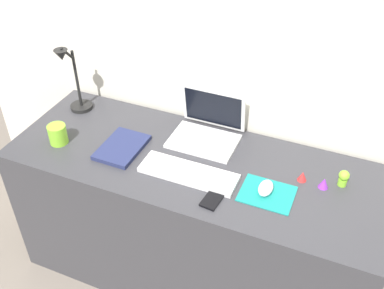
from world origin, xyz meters
name	(u,v)px	position (x,y,z in m)	size (l,w,h in m)	color
ground_plane	(192,268)	(0.00, 0.00, 0.00)	(6.00, 6.00, 0.00)	slate
back_wall	(220,126)	(0.00, 0.34, 0.70)	(2.83, 0.05, 1.40)	silver
desk	(193,220)	(0.00, 0.00, 0.37)	(1.63, 0.60, 0.74)	#38383D
laptop	(208,126)	(-0.01, 0.19, 0.79)	(0.30, 0.24, 0.21)	white
keyboard	(188,173)	(0.02, -0.09, 0.75)	(0.41, 0.13, 0.02)	white
mousepad	(267,194)	(0.35, -0.07, 0.74)	(0.21, 0.17, 0.00)	teal
mouse	(266,188)	(0.34, -0.06, 0.76)	(0.06, 0.10, 0.03)	white
cell_phone	(214,198)	(0.16, -0.18, 0.74)	(0.06, 0.13, 0.01)	black
desk_lamp	(73,82)	(-0.68, 0.14, 0.91)	(0.11, 0.16, 0.36)	black
notebook_pad	(122,147)	(-0.32, -0.04, 0.75)	(0.17, 0.24, 0.02)	navy
coffee_mug	(58,134)	(-0.61, -0.11, 0.78)	(0.08, 0.08, 0.09)	#8CDB33
toy_figurine_purple	(324,183)	(0.54, 0.05, 0.76)	(0.04, 0.04, 0.05)	purple
toy_figurine_red	(302,176)	(0.46, 0.06, 0.76)	(0.04, 0.04, 0.04)	red
toy_figurine_lime	(344,178)	(0.61, 0.10, 0.78)	(0.04, 0.04, 0.07)	#8CDB33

